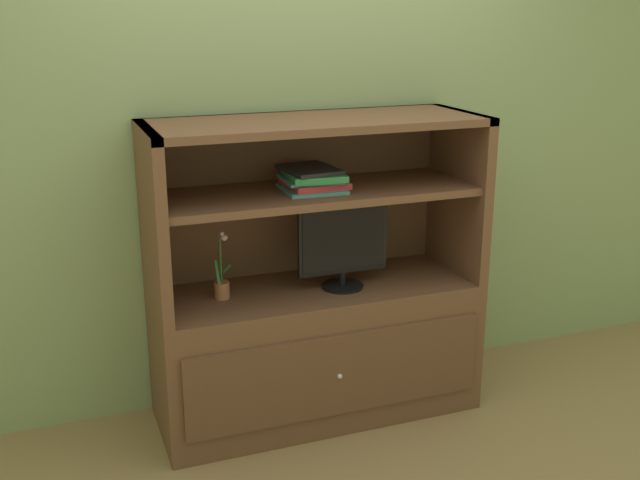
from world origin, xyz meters
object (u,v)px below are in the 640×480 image
(media_console, at_px, (316,321))
(potted_plant, at_px, (222,284))
(tv_monitor, at_px, (343,242))
(magazine_stack, at_px, (313,179))

(media_console, xyz_separation_m, potted_plant, (-0.46, 0.01, 0.25))
(tv_monitor, relative_size, magazine_stack, 1.32)
(tv_monitor, height_order, magazine_stack, magazine_stack)
(tv_monitor, bearing_deg, magazine_stack, 158.40)
(media_console, height_order, tv_monitor, media_console)
(potted_plant, bearing_deg, tv_monitor, -6.44)
(media_console, relative_size, tv_monitor, 3.51)
(potted_plant, bearing_deg, magazine_stack, -1.60)
(potted_plant, xyz_separation_m, magazine_stack, (0.44, -0.01, 0.47))
(media_console, bearing_deg, magazine_stack, -166.46)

